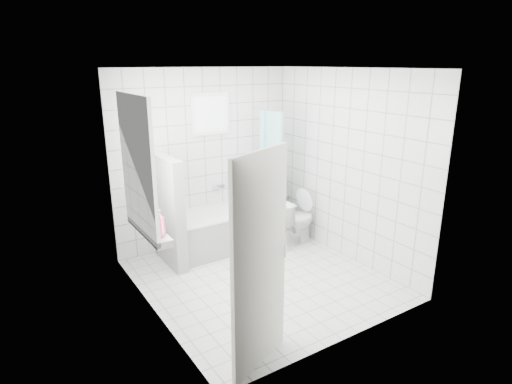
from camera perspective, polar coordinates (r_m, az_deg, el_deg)
ground at (r=5.60m, az=0.63°, el=-11.48°), size 3.00×3.00×0.00m
ceiling at (r=4.92m, az=0.73°, el=16.19°), size 3.00×3.00×0.00m
wall_back at (r=6.38m, az=-6.80°, el=4.46°), size 2.80×0.02×2.60m
wall_front at (r=4.00m, az=12.62°, el=-3.41°), size 2.80×0.02×2.60m
wall_left at (r=4.52m, az=-14.30°, el=-1.16°), size 0.02×3.00×2.60m
wall_right at (r=5.97m, az=11.97°, el=3.36°), size 0.02×3.00×2.60m
window_left at (r=4.73m, az=-15.23°, el=3.34°), size 0.01×0.90×1.40m
window_back at (r=6.27m, az=-5.99°, el=10.31°), size 0.50×0.01×0.50m
window_sill at (r=4.96m, az=-14.08°, el=-4.91°), size 0.18×1.02×0.08m
door at (r=3.73m, az=0.52°, el=-9.58°), size 0.75×0.36×2.00m
bathtub at (r=6.39m, az=-4.29°, el=-4.91°), size 1.60×0.77×0.58m
partition_wall at (r=5.85m, az=-11.61°, el=-2.51°), size 0.15×0.85×1.50m
tiled_ledge at (r=7.16m, az=2.65°, el=-2.58°), size 0.40×0.24×0.55m
toilet at (r=6.47m, az=5.09°, el=-3.86°), size 0.80×0.56×0.75m
curtain_rod at (r=6.33m, az=1.48°, el=10.91°), size 0.02×0.80×0.02m
shower_curtain at (r=6.39m, az=2.08°, el=2.75°), size 0.14×0.48×1.78m
tub_faucet at (r=6.53m, az=-5.03°, el=0.75°), size 0.18×0.06×0.06m
sill_bottles at (r=4.82m, az=-13.73°, el=-3.38°), size 0.17×0.61×0.31m
ledge_bottles at (r=7.04m, az=2.77°, el=0.53°), size 0.13×0.17×0.27m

